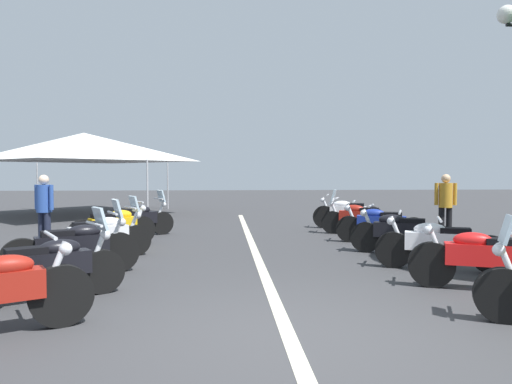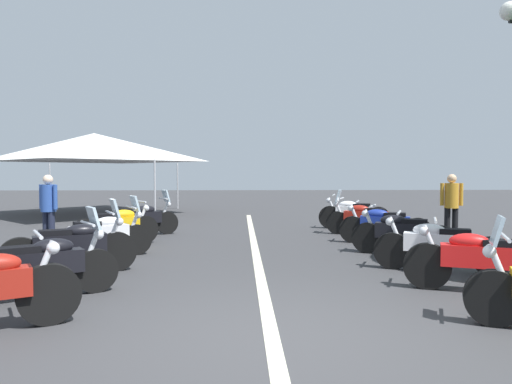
{
  "view_description": "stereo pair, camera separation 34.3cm",
  "coord_description": "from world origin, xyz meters",
  "px_view_note": "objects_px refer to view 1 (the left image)",
  "views": [
    {
      "loc": [
        -4.68,
        0.66,
        1.66
      ],
      "look_at": [
        4.86,
        0.0,
        1.27
      ],
      "focal_mm": 33.26,
      "sensor_mm": 36.0,
      "label": 1
    },
    {
      "loc": [
        -4.68,
        0.31,
        1.66
      ],
      "look_at": [
        4.86,
        0.0,
        1.27
      ],
      "focal_mm": 33.26,
      "sensor_mm": 36.0,
      "label": 2
    }
  ],
  "objects_px": {
    "motorcycle_right_row_5": "(360,217)",
    "motorcycle_right_row_6": "(347,213)",
    "motorcycle_right_row_3": "(400,232)",
    "motorcycle_left_row_3": "(100,235)",
    "event_tent": "(84,147)",
    "motorcycle_left_row_1": "(48,266)",
    "motorcycle_right_row_2": "(440,244)",
    "motorcycle_right_row_4": "(380,224)",
    "motorcycle_left_row_5": "(135,219)",
    "motorcycle_right_row_1": "(485,258)",
    "motorcycle_left_row_2": "(75,247)",
    "motorcycle_left_row_4": "(114,226)",
    "bystander_1": "(44,206)",
    "bystander_0": "(446,202)"
  },
  "relations": [
    {
      "from": "motorcycle_right_row_3",
      "to": "motorcycle_right_row_4",
      "type": "bearing_deg",
      "value": -68.62
    },
    {
      "from": "motorcycle_left_row_5",
      "to": "motorcycle_right_row_2",
      "type": "relative_size",
      "value": 0.95
    },
    {
      "from": "bystander_1",
      "to": "motorcycle_left_row_2",
      "type": "bearing_deg",
      "value": 56.71
    },
    {
      "from": "motorcycle_left_row_3",
      "to": "motorcycle_right_row_1",
      "type": "xyz_separation_m",
      "value": [
        -2.88,
        -6.01,
        0.0
      ]
    },
    {
      "from": "motorcycle_left_row_3",
      "to": "event_tent",
      "type": "distance_m",
      "value": 10.32
    },
    {
      "from": "motorcycle_left_row_3",
      "to": "event_tent",
      "type": "relative_size",
      "value": 0.29
    },
    {
      "from": "motorcycle_right_row_3",
      "to": "motorcycle_right_row_6",
      "type": "distance_m",
      "value": 4.42
    },
    {
      "from": "motorcycle_left_row_3",
      "to": "bystander_1",
      "type": "height_order",
      "value": "bystander_1"
    },
    {
      "from": "motorcycle_right_row_5",
      "to": "motorcycle_right_row_6",
      "type": "height_order",
      "value": "motorcycle_right_row_5"
    },
    {
      "from": "motorcycle_left_row_2",
      "to": "motorcycle_right_row_5",
      "type": "xyz_separation_m",
      "value": [
        4.68,
        -6.01,
        -0.01
      ]
    },
    {
      "from": "motorcycle_left_row_2",
      "to": "motorcycle_left_row_5",
      "type": "relative_size",
      "value": 1.01
    },
    {
      "from": "motorcycle_right_row_1",
      "to": "motorcycle_right_row_4",
      "type": "distance_m",
      "value": 4.49
    },
    {
      "from": "bystander_0",
      "to": "motorcycle_right_row_5",
      "type": "bearing_deg",
      "value": 67.19
    },
    {
      "from": "motorcycle_right_row_5",
      "to": "motorcycle_left_row_1",
      "type": "bearing_deg",
      "value": 67.89
    },
    {
      "from": "motorcycle_right_row_5",
      "to": "event_tent",
      "type": "xyz_separation_m",
      "value": [
        6.46,
        9.03,
        2.19
      ]
    },
    {
      "from": "motorcycle_left_row_2",
      "to": "motorcycle_right_row_6",
      "type": "bearing_deg",
      "value": 19.28
    },
    {
      "from": "motorcycle_right_row_3",
      "to": "motorcycle_left_row_3",
      "type": "bearing_deg",
      "value": 26.39
    },
    {
      "from": "motorcycle_left_row_3",
      "to": "motorcycle_right_row_1",
      "type": "relative_size",
      "value": 0.93
    },
    {
      "from": "motorcycle_left_row_1",
      "to": "motorcycle_left_row_4",
      "type": "distance_m",
      "value": 4.54
    },
    {
      "from": "motorcycle_left_row_2",
      "to": "motorcycle_right_row_3",
      "type": "bearing_deg",
      "value": -10.45
    },
    {
      "from": "motorcycle_left_row_4",
      "to": "motorcycle_left_row_5",
      "type": "xyz_separation_m",
      "value": [
        1.7,
        -0.16,
        -0.0
      ]
    },
    {
      "from": "motorcycle_left_row_2",
      "to": "motorcycle_right_row_3",
      "type": "relative_size",
      "value": 1.04
    },
    {
      "from": "motorcycle_right_row_1",
      "to": "motorcycle_right_row_2",
      "type": "bearing_deg",
      "value": -68.26
    },
    {
      "from": "bystander_0",
      "to": "event_tent",
      "type": "height_order",
      "value": "event_tent"
    },
    {
      "from": "motorcycle_left_row_5",
      "to": "event_tent",
      "type": "xyz_separation_m",
      "value": [
        6.4,
        3.11,
        2.19
      ]
    },
    {
      "from": "motorcycle_left_row_4",
      "to": "bystander_1",
      "type": "height_order",
      "value": "bystander_1"
    },
    {
      "from": "motorcycle_left_row_1",
      "to": "motorcycle_right_row_6",
      "type": "height_order",
      "value": "motorcycle_left_row_1"
    },
    {
      "from": "motorcycle_right_row_4",
      "to": "event_tent",
      "type": "xyz_separation_m",
      "value": [
        8.0,
        9.08,
        2.2
      ]
    },
    {
      "from": "motorcycle_right_row_5",
      "to": "event_tent",
      "type": "height_order",
      "value": "event_tent"
    },
    {
      "from": "motorcycle_left_row_2",
      "to": "bystander_0",
      "type": "height_order",
      "value": "bystander_0"
    },
    {
      "from": "motorcycle_left_row_2",
      "to": "motorcycle_right_row_3",
      "type": "distance_m",
      "value": 6.17
    },
    {
      "from": "motorcycle_left_row_1",
      "to": "motorcycle_right_row_4",
      "type": "distance_m",
      "value": 7.52
    },
    {
      "from": "motorcycle_right_row_3",
      "to": "bystander_1",
      "type": "xyz_separation_m",
      "value": [
        1.22,
        7.46,
        0.48
      ]
    },
    {
      "from": "motorcycle_left_row_3",
      "to": "motorcycle_right_row_3",
      "type": "height_order",
      "value": "motorcycle_left_row_3"
    },
    {
      "from": "motorcycle_right_row_5",
      "to": "motorcycle_right_row_2",
      "type": "bearing_deg",
      "value": 111.71
    },
    {
      "from": "motorcycle_right_row_4",
      "to": "motorcycle_left_row_4",
      "type": "bearing_deg",
      "value": 20.0
    },
    {
      "from": "motorcycle_left_row_3",
      "to": "motorcycle_right_row_5",
      "type": "distance_m",
      "value": 6.77
    },
    {
      "from": "motorcycle_left_row_1",
      "to": "motorcycle_right_row_2",
      "type": "height_order",
      "value": "motorcycle_left_row_1"
    },
    {
      "from": "motorcycle_right_row_2",
      "to": "motorcycle_left_row_1",
      "type": "bearing_deg",
      "value": 36.95
    },
    {
      "from": "motorcycle_left_row_1",
      "to": "motorcycle_right_row_4",
      "type": "height_order",
      "value": "motorcycle_left_row_1"
    },
    {
      "from": "motorcycle_left_row_4",
      "to": "bystander_0",
      "type": "bearing_deg",
      "value": -31.97
    },
    {
      "from": "motorcycle_left_row_4",
      "to": "motorcycle_left_row_2",
      "type": "bearing_deg",
      "value": -124.14
    },
    {
      "from": "motorcycle_right_row_4",
      "to": "motorcycle_right_row_5",
      "type": "distance_m",
      "value": 1.55
    },
    {
      "from": "motorcycle_right_row_2",
      "to": "motorcycle_right_row_4",
      "type": "height_order",
      "value": "same"
    },
    {
      "from": "motorcycle_right_row_3",
      "to": "motorcycle_right_row_5",
      "type": "height_order",
      "value": "motorcycle_right_row_5"
    },
    {
      "from": "motorcycle_right_row_1",
      "to": "motorcycle_left_row_3",
      "type": "bearing_deg",
      "value": -3.99
    },
    {
      "from": "motorcycle_right_row_2",
      "to": "bystander_1",
      "type": "height_order",
      "value": "bystander_1"
    },
    {
      "from": "motorcycle_right_row_4",
      "to": "motorcycle_right_row_1",
      "type": "bearing_deg",
      "value": 108.82
    },
    {
      "from": "bystander_0",
      "to": "motorcycle_right_row_3",
      "type": "bearing_deg",
      "value": 145.31
    },
    {
      "from": "motorcycle_right_row_2",
      "to": "motorcycle_right_row_4",
      "type": "relative_size",
      "value": 1.02
    }
  ]
}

